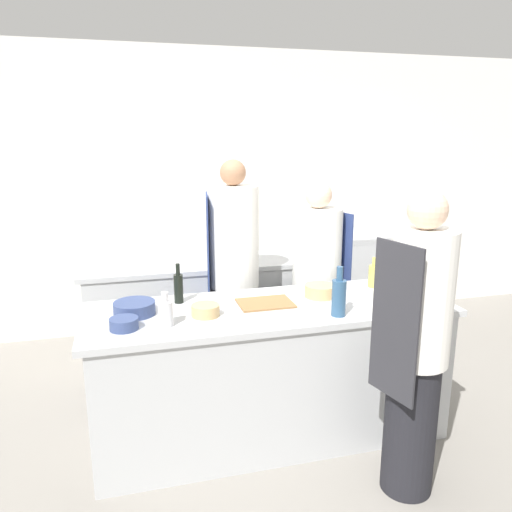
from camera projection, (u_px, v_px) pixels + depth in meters
ground_plane at (269, 431)px, 3.41m from camera, size 16.00×16.00×0.00m
wall_back at (211, 193)px, 5.08m from camera, size 8.00×0.06×2.80m
prep_counter at (270, 371)px, 3.30m from camera, size 2.34×0.80×0.91m
pass_counter at (208, 311)px, 4.43m from camera, size 2.13×0.59×0.91m
oven_range at (352, 278)px, 5.31m from camera, size 0.97×0.64×0.97m
chef_at_prep_near at (416, 348)px, 2.67m from camera, size 0.38×0.37×1.71m
chef_at_stove at (317, 283)px, 4.04m from camera, size 0.44×0.43×1.62m
chef_at_pass_far at (234, 277)px, 3.88m from camera, size 0.42×0.41×1.80m
bottle_olive_oil at (178, 287)px, 3.24m from camera, size 0.06×0.06×0.26m
bottle_vinegar at (339, 296)px, 3.01m from camera, size 0.09×0.09×0.31m
bottle_wine at (374, 275)px, 3.59m from camera, size 0.08×0.08×0.22m
bottle_cooking_oil at (166, 313)px, 2.85m from camera, size 0.09×0.09×0.20m
bottle_sauce at (405, 287)px, 3.34m from camera, size 0.07×0.07×0.20m
bowl_mixing_large at (205, 310)px, 3.02m from camera, size 0.17×0.17×0.07m
bowl_prep_small at (124, 324)px, 2.81m from camera, size 0.16×0.16×0.07m
bowl_ceramic_blue at (134, 308)px, 3.05m from camera, size 0.25×0.25×0.08m
bowl_wooden_salad at (320, 291)px, 3.38m from camera, size 0.21×0.21×0.08m
cutting_board at (265, 303)px, 3.24m from camera, size 0.35×0.26×0.01m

